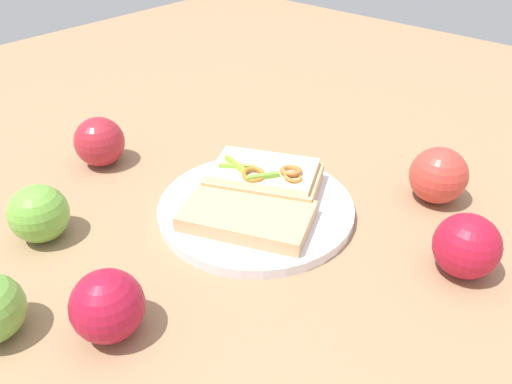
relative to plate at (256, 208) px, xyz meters
name	(u,v)px	position (x,y,z in m)	size (l,w,h in m)	color
ground_plane	(256,212)	(0.00, 0.00, -0.01)	(2.00, 2.00, 0.00)	#997653
plate	(256,208)	(0.00, 0.00, 0.00)	(0.27, 0.27, 0.01)	white
sandwich	(264,177)	(-0.02, 0.04, 0.03)	(0.18, 0.16, 0.05)	tan
bread_slice_side	(247,216)	(0.02, -0.04, 0.02)	(0.17, 0.10, 0.02)	tan
apple_0	(107,306)	(0.03, -0.26, 0.03)	(0.08, 0.08, 0.08)	#AC1530
apple_2	(438,175)	(0.17, 0.20, 0.03)	(0.08, 0.08, 0.08)	#CB3D33
apple_3	(467,246)	(0.26, 0.07, 0.03)	(0.08, 0.08, 0.08)	#B3142C
apple_4	(99,142)	(-0.28, -0.06, 0.03)	(0.08, 0.08, 0.08)	#AC222F
apple_5	(39,213)	(-0.17, -0.22, 0.03)	(0.08, 0.08, 0.08)	#6EAF3E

